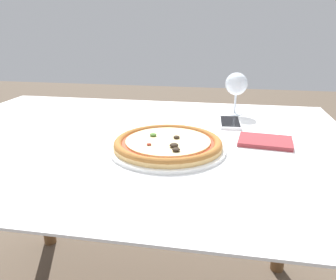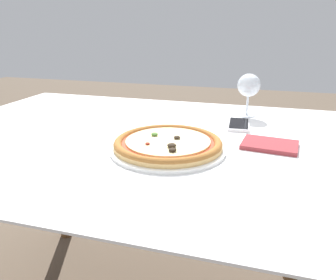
{
  "view_description": "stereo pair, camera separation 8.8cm",
  "coord_description": "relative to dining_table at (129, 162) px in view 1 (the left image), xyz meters",
  "views": [
    {
      "loc": [
        0.29,
        -0.92,
        1.08
      ],
      "look_at": [
        0.14,
        -0.09,
        0.78
      ],
      "focal_mm": 35.0,
      "sensor_mm": 36.0,
      "label": 1
    },
    {
      "loc": [
        0.37,
        -0.9,
        1.08
      ],
      "look_at": [
        0.14,
        -0.09,
        0.78
      ],
      "focal_mm": 35.0,
      "sensor_mm": 36.0,
      "label": 2
    }
  ],
  "objects": [
    {
      "name": "pizza_plate",
      "position": [
        0.14,
        -0.09,
        0.1
      ],
      "size": [
        0.32,
        0.32,
        0.04
      ],
      "color": "white",
      "rests_on": "dining_table"
    },
    {
      "name": "cell_phone",
      "position": [
        0.31,
        0.19,
        0.09
      ],
      "size": [
        0.08,
        0.15,
        0.01
      ],
      "color": "white",
      "rests_on": "dining_table"
    },
    {
      "name": "wine_glass_far_left",
      "position": [
        0.33,
        0.33,
        0.2
      ],
      "size": [
        0.08,
        0.08,
        0.16
      ],
      "color": "silver",
      "rests_on": "dining_table"
    },
    {
      "name": "napkin_folded",
      "position": [
        0.41,
        0.01,
        0.09
      ],
      "size": [
        0.16,
        0.13,
        0.01
      ],
      "color": "#933338",
      "rests_on": "dining_table"
    },
    {
      "name": "dining_table",
      "position": [
        0.0,
        0.0,
        0.0
      ],
      "size": [
        1.36,
        1.0,
        0.75
      ],
      "color": "brown",
      "rests_on": "ground_plane"
    }
  ]
}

